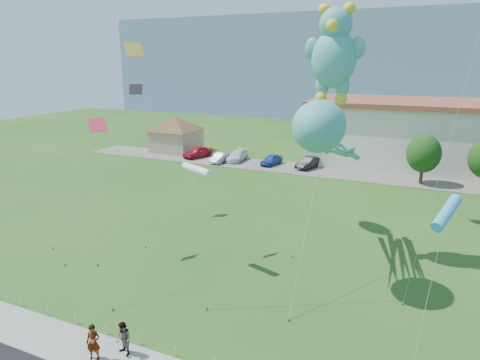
% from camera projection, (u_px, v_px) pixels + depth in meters
% --- Properties ---
extents(ground, '(160.00, 160.00, 0.00)m').
position_uv_depth(ground, '(173.00, 335.00, 21.09)').
color(ground, '#1D4C15').
rests_on(ground, ground).
extents(parking_strip, '(70.00, 6.00, 0.06)m').
position_uv_depth(parking_strip, '(332.00, 172.00, 51.79)').
color(parking_strip, '#59544C').
rests_on(parking_strip, ground).
extents(hill_ridge, '(160.00, 50.00, 25.00)m').
position_uv_depth(hill_ridge, '(400.00, 63.00, 123.01)').
color(hill_ridge, '#738D9F').
rests_on(hill_ridge, ground).
extents(pavilion, '(9.20, 9.20, 5.00)m').
position_uv_depth(pavilion, '(176.00, 131.00, 63.16)').
color(pavilion, tan).
rests_on(pavilion, ground).
extents(rope_fence, '(26.05, 0.05, 0.50)m').
position_uv_depth(rope_fence, '(157.00, 346.00, 19.88)').
color(rope_fence, white).
rests_on(rope_fence, ground).
extents(tree_near, '(3.60, 3.60, 5.47)m').
position_uv_depth(tree_near, '(424.00, 154.00, 46.03)').
color(tree_near, '#3F2B19').
rests_on(tree_near, ground).
extents(pedestrian_left, '(0.74, 0.63, 1.71)m').
position_uv_depth(pedestrian_left, '(93.00, 342.00, 19.01)').
color(pedestrian_left, gray).
rests_on(pedestrian_left, sidewalk).
extents(pedestrian_right, '(0.96, 0.85, 1.64)m').
position_uv_depth(pedestrian_right, '(123.00, 339.00, 19.28)').
color(pedestrian_right, gray).
rests_on(pedestrian_right, sidewalk).
extents(parked_car_red, '(3.20, 4.83, 1.53)m').
position_uv_depth(parked_car_red, '(198.00, 152.00, 59.43)').
color(parked_car_red, '#A81426').
rests_on(parked_car_red, parking_strip).
extents(parked_car_silver, '(1.45, 3.81, 1.24)m').
position_uv_depth(parked_car_silver, '(220.00, 158.00, 56.58)').
color(parked_car_silver, silver).
rests_on(parked_car_silver, parking_strip).
extents(parked_car_white, '(2.18, 4.81, 1.37)m').
position_uv_depth(parked_car_white, '(237.00, 156.00, 57.47)').
color(parked_car_white, silver).
rests_on(parked_car_white, parking_strip).
extents(parked_car_blue, '(2.19, 4.06, 1.31)m').
position_uv_depth(parked_car_blue, '(271.00, 160.00, 55.23)').
color(parked_car_blue, navy).
rests_on(parked_car_blue, parking_strip).
extents(parked_car_black, '(2.53, 4.46, 1.39)m').
position_uv_depth(parked_car_black, '(308.00, 163.00, 53.50)').
color(parked_car_black, black).
rests_on(parked_car_black, parking_strip).
extents(octopus_kite, '(5.89, 12.92, 11.02)m').
position_uv_depth(octopus_kite, '(325.00, 137.00, 25.02)').
color(octopus_kite, teal).
rests_on(octopus_kite, ground).
extents(teddy_bear_kite, '(3.85, 10.71, 16.49)m').
position_uv_depth(teddy_bear_kite, '(334.00, 52.00, 27.00)').
color(teddy_bear_kite, teal).
rests_on(teddy_bear_kite, ground).
extents(small_kite_white, '(1.84, 7.92, 6.90)m').
position_uv_depth(small_kite_white, '(196.00, 171.00, 26.66)').
color(small_kite_white, white).
rests_on(small_kite_white, ground).
extents(small_kite_yellow, '(1.58, 4.78, 14.17)m').
position_uv_depth(small_kite_yellow, '(129.00, 77.00, 27.74)').
color(small_kite_yellow, gold).
rests_on(small_kite_yellow, ground).
extents(small_kite_cyan, '(1.02, 4.13, 7.34)m').
position_uv_depth(small_kite_cyan, '(446.00, 214.00, 17.89)').
color(small_kite_cyan, '#2DA3CE').
rests_on(small_kite_cyan, ground).
extents(small_kite_pink, '(1.71, 3.72, 9.40)m').
position_uv_depth(small_kite_pink, '(94.00, 139.00, 28.05)').
color(small_kite_pink, '#F53652').
rests_on(small_kite_pink, ground).
extents(small_kite_black, '(1.58, 10.22, 11.17)m').
position_uv_depth(small_kite_black, '(127.00, 106.00, 35.13)').
color(small_kite_black, black).
rests_on(small_kite_black, ground).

